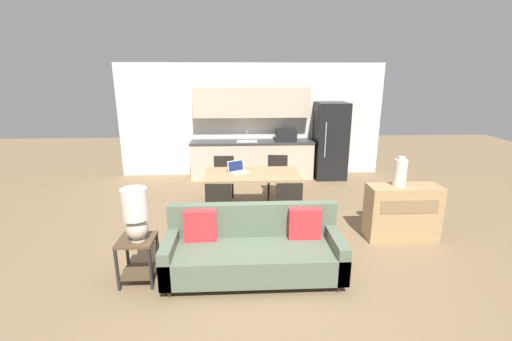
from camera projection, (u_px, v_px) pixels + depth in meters
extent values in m
plane|color=#7F6647|center=(265.00, 276.00, 4.27)|extent=(20.00, 20.00, 0.00)
cube|color=silver|center=(251.00, 120.00, 8.36)|extent=(6.40, 0.06, 2.70)
cube|color=white|center=(259.00, 111.00, 8.27)|extent=(1.09, 0.01, 0.97)
cube|color=beige|center=(252.00, 160.00, 8.28)|extent=(2.89, 0.62, 0.86)
cube|color=#38383A|center=(252.00, 142.00, 8.16)|extent=(2.92, 0.65, 0.04)
cube|color=#B2B5B7|center=(247.00, 141.00, 8.10)|extent=(0.48, 0.36, 0.01)
cylinder|color=#B7BABC|center=(247.00, 135.00, 8.23)|extent=(0.02, 0.02, 0.24)
cube|color=beige|center=(252.00, 102.00, 8.05)|extent=(2.75, 0.34, 0.70)
cube|color=black|center=(286.00, 135.00, 8.11)|extent=(0.48, 0.36, 0.28)
cube|color=black|center=(330.00, 141.00, 8.17)|extent=(0.72, 0.74, 1.81)
cylinder|color=silver|center=(325.00, 140.00, 7.76)|extent=(0.02, 0.02, 0.81)
cube|color=tan|center=(252.00, 174.00, 6.01)|extent=(1.66, 0.91, 0.04)
cylinder|color=tan|center=(207.00, 203.00, 5.70)|extent=(0.05, 0.05, 0.71)
cylinder|color=tan|center=(298.00, 202.00, 5.78)|extent=(0.05, 0.05, 0.71)
cylinder|color=tan|center=(211.00, 188.00, 6.46)|extent=(0.05, 0.05, 0.71)
cylinder|color=tan|center=(291.00, 187.00, 6.53)|extent=(0.05, 0.05, 0.71)
cylinder|color=#3D2D1E|center=(170.00, 292.00, 3.87)|extent=(0.05, 0.05, 0.10)
cylinder|color=#3D2D1E|center=(339.00, 287.00, 3.96)|extent=(0.05, 0.05, 0.10)
cylinder|color=#3D2D1E|center=(179.00, 263.00, 4.48)|extent=(0.05, 0.05, 0.10)
cylinder|color=#3D2D1E|center=(325.00, 259.00, 4.57)|extent=(0.05, 0.05, 0.10)
cube|color=#566651|center=(254.00, 259.00, 4.16)|extent=(2.14, 0.80, 0.32)
cube|color=#566651|center=(253.00, 231.00, 4.42)|extent=(2.14, 0.14, 0.76)
cube|color=#566651|center=(171.00, 256.00, 4.10)|extent=(0.14, 0.80, 0.46)
cube|color=#566651|center=(335.00, 252.00, 4.19)|extent=(0.14, 0.80, 0.46)
cube|color=red|center=(200.00, 226.00, 4.23)|extent=(0.40, 0.14, 0.40)
cube|color=red|center=(305.00, 224.00, 4.29)|extent=(0.40, 0.13, 0.40)
cube|color=brown|center=(136.00, 240.00, 4.03)|extent=(0.42, 0.42, 0.03)
cube|color=brown|center=(140.00, 271.00, 4.15)|extent=(0.38, 0.38, 0.02)
cube|color=#232326|center=(117.00, 270.00, 3.92)|extent=(0.03, 0.03, 0.53)
cube|color=#232326|center=(151.00, 269.00, 3.94)|extent=(0.03, 0.03, 0.53)
cube|color=#232326|center=(127.00, 254.00, 4.28)|extent=(0.03, 0.03, 0.53)
cube|color=#232326|center=(158.00, 253.00, 4.30)|extent=(0.03, 0.03, 0.53)
cylinder|color=#B2A893|center=(138.00, 239.00, 3.99)|extent=(0.16, 0.16, 0.02)
sphere|color=#B2A893|center=(137.00, 229.00, 3.96)|extent=(0.25, 0.25, 0.25)
cylinder|color=beige|center=(135.00, 204.00, 3.87)|extent=(0.29, 0.29, 0.36)
cube|color=tan|center=(402.00, 212.00, 5.18)|extent=(1.07, 0.41, 0.84)
cube|color=olive|center=(410.00, 207.00, 4.94)|extent=(0.85, 0.01, 0.20)
cylinder|color=beige|center=(400.00, 173.00, 5.03)|extent=(0.19, 0.19, 0.40)
cylinder|color=beige|center=(402.00, 158.00, 4.98)|extent=(0.10, 0.10, 0.04)
cube|color=black|center=(287.00, 204.00, 5.40)|extent=(0.43, 0.43, 0.04)
cube|color=black|center=(289.00, 195.00, 5.15)|extent=(0.40, 0.04, 0.38)
cylinder|color=black|center=(296.00, 214.00, 5.63)|extent=(0.03, 0.03, 0.44)
cylinder|color=black|center=(276.00, 214.00, 5.62)|extent=(0.03, 0.03, 0.44)
cylinder|color=black|center=(299.00, 222.00, 5.30)|extent=(0.03, 0.03, 0.44)
cylinder|color=black|center=(277.00, 222.00, 5.29)|extent=(0.03, 0.03, 0.44)
cube|color=black|center=(277.00, 177.00, 6.82)|extent=(0.47, 0.47, 0.04)
cube|color=black|center=(278.00, 164.00, 6.95)|extent=(0.40, 0.08, 0.38)
cylinder|color=black|center=(268.00, 191.00, 6.73)|extent=(0.03, 0.03, 0.44)
cylinder|color=black|center=(286.00, 191.00, 6.70)|extent=(0.03, 0.03, 0.44)
cylinder|color=black|center=(269.00, 186.00, 7.06)|extent=(0.03, 0.03, 0.44)
cylinder|color=black|center=(285.00, 186.00, 7.03)|extent=(0.03, 0.03, 0.44)
cube|color=black|center=(220.00, 204.00, 5.37)|extent=(0.44, 0.44, 0.04)
cube|color=black|center=(218.00, 196.00, 5.13)|extent=(0.40, 0.05, 0.38)
cylinder|color=black|center=(232.00, 214.00, 5.60)|extent=(0.03, 0.03, 0.44)
cylinder|color=black|center=(211.00, 214.00, 5.60)|extent=(0.03, 0.03, 0.44)
cylinder|color=black|center=(231.00, 223.00, 5.27)|extent=(0.03, 0.03, 0.44)
cylinder|color=black|center=(209.00, 223.00, 5.27)|extent=(0.03, 0.03, 0.44)
cube|color=black|center=(224.00, 178.00, 6.73)|extent=(0.42, 0.42, 0.04)
cube|color=black|center=(224.00, 165.00, 6.87)|extent=(0.40, 0.03, 0.38)
cylinder|color=black|center=(215.00, 193.00, 6.63)|extent=(0.03, 0.03, 0.44)
cylinder|color=black|center=(233.00, 192.00, 6.65)|extent=(0.03, 0.03, 0.44)
cylinder|color=black|center=(216.00, 187.00, 6.95)|extent=(0.03, 0.03, 0.44)
cylinder|color=black|center=(233.00, 187.00, 6.97)|extent=(0.03, 0.03, 0.44)
cube|color=#B7BABC|center=(239.00, 172.00, 6.04)|extent=(0.39, 0.35, 0.02)
cube|color=#B7BABC|center=(236.00, 166.00, 6.11)|extent=(0.30, 0.21, 0.20)
cube|color=navy|center=(236.00, 166.00, 6.10)|extent=(0.27, 0.18, 0.17)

